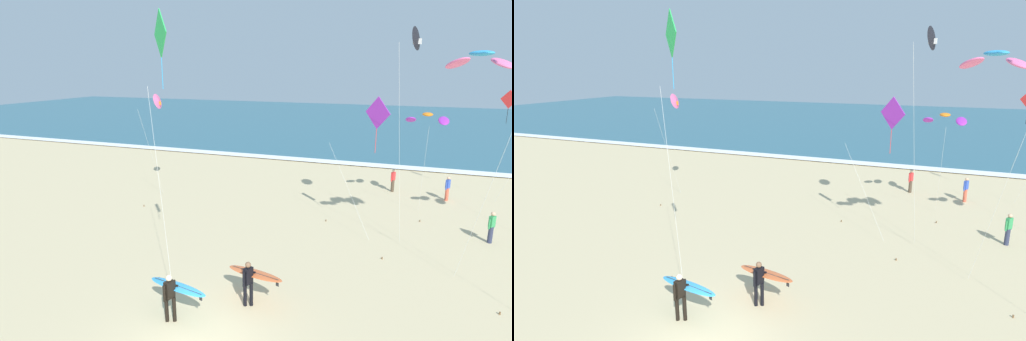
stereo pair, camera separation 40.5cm
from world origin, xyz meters
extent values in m
plane|color=#CCB789|center=(0.00, 0.00, 0.00)|extent=(160.00, 160.00, 0.00)
cube|color=#2D6075|center=(0.00, 56.17, 0.04)|extent=(160.00, 60.00, 0.08)
cube|color=white|center=(0.00, 26.47, 0.09)|extent=(160.00, 1.55, 0.01)
cylinder|color=black|center=(0.69, 2.32, 0.44)|extent=(0.13, 0.13, 0.88)
cylinder|color=black|center=(0.89, 2.42, 0.44)|extent=(0.13, 0.13, 0.88)
cube|color=black|center=(0.79, 2.37, 1.18)|extent=(0.30, 0.39, 0.60)
cube|color=blue|center=(0.69, 2.40, 1.22)|extent=(0.08, 0.19, 0.32)
sphere|color=brown|center=(0.79, 2.37, 1.60)|extent=(0.21, 0.21, 0.21)
cylinder|color=black|center=(0.72, 2.15, 1.14)|extent=(0.09, 0.09, 0.56)
cylinder|color=black|center=(0.87, 2.58, 1.29)|extent=(0.09, 0.09, 0.26)
cylinder|color=black|center=(0.84, 2.69, 1.16)|extent=(0.26, 0.16, 0.14)
ellipsoid|color=orange|center=(0.91, 2.71, 1.12)|extent=(2.50, 1.37, 0.26)
cube|color=#333333|center=(0.91, 2.71, 1.16)|extent=(2.03, 0.73, 0.17)
cube|color=#262628|center=(1.88, 2.37, 1.05)|extent=(0.12, 0.05, 0.14)
cylinder|color=black|center=(-1.42, 0.51, 0.44)|extent=(0.13, 0.13, 0.88)
cylinder|color=black|center=(-1.18, 0.61, 0.44)|extent=(0.13, 0.13, 0.88)
cube|color=black|center=(-1.30, 0.56, 1.18)|extent=(0.28, 0.38, 0.60)
cube|color=white|center=(-1.40, 0.59, 1.22)|extent=(0.06, 0.20, 0.32)
sphere|color=beige|center=(-1.30, 0.56, 1.60)|extent=(0.21, 0.21, 0.21)
cylinder|color=black|center=(-1.36, 0.34, 1.14)|extent=(0.09, 0.09, 0.56)
cylinder|color=black|center=(-1.24, 0.78, 1.29)|extent=(0.09, 0.09, 0.26)
cylinder|color=black|center=(-1.27, 0.88, 1.16)|extent=(0.26, 0.14, 0.14)
ellipsoid|color=#3399D8|center=(-1.21, 0.91, 1.12)|extent=(2.60, 1.19, 0.20)
cube|color=#333333|center=(-1.21, 0.91, 1.16)|extent=(2.17, 0.61, 0.12)
cube|color=#262628|center=(-0.17, 0.62, 1.05)|extent=(0.12, 0.04, 0.14)
cube|color=green|center=(-1.61, 1.29, 9.36)|extent=(1.06, 0.99, 1.42)
cylinder|color=#2D99DB|center=(-1.61, 1.29, 8.17)|extent=(0.02, 0.02, 0.96)
cylinder|color=silver|center=(-2.44, 2.07, 3.89)|extent=(1.69, 1.58, 7.59)
cylinder|color=brown|center=(-3.28, 2.86, 0.05)|extent=(0.06, 0.06, 0.10)
ellipsoid|color=pink|center=(8.66, 7.59, 8.49)|extent=(1.10, 1.29, 0.54)
ellipsoid|color=#2D99DB|center=(7.88, 7.13, 8.83)|extent=(1.09, 1.28, 0.20)
ellipsoid|color=pink|center=(7.10, 6.67, 8.49)|extent=(1.10, 1.29, 0.54)
cylinder|color=silver|center=(8.54, 6.02, 4.25)|extent=(1.33, 2.23, 8.29)
cylinder|color=brown|center=(9.19, 4.91, 0.05)|extent=(0.06, 0.06, 0.10)
cone|color=pink|center=(-9.57, 12.95, 6.22)|extent=(0.51, 1.02, 0.98)
cube|color=orange|center=(-9.57, 12.95, 6.08)|extent=(0.35, 0.06, 0.24)
cylinder|color=silver|center=(-9.42, 11.63, 3.03)|extent=(0.31, 2.63, 5.87)
cylinder|color=brown|center=(-9.27, 10.32, 0.05)|extent=(0.06, 0.06, 0.10)
ellipsoid|color=purple|center=(7.40, 15.56, 5.41)|extent=(0.62, 1.12, 0.53)
ellipsoid|color=orange|center=(6.53, 15.52, 5.74)|extent=(0.62, 1.11, 0.20)
ellipsoid|color=purple|center=(5.66, 15.49, 5.41)|extent=(0.62, 1.12, 0.53)
cylinder|color=silver|center=(6.57, 14.53, 2.71)|extent=(0.09, 2.00, 5.21)
cylinder|color=brown|center=(6.61, 13.53, 0.05)|extent=(0.06, 0.06, 0.10)
cube|color=purple|center=(4.26, 9.72, 6.32)|extent=(1.18, 0.95, 1.48)
cylinder|color=red|center=(4.26, 9.72, 5.02)|extent=(0.02, 0.02, 1.13)
cylinder|color=silver|center=(2.99, 10.73, 2.27)|extent=(2.55, 2.04, 4.36)
cylinder|color=brown|center=(1.72, 11.74, 0.05)|extent=(0.06, 0.06, 0.10)
cube|color=red|center=(11.04, 18.71, 6.48)|extent=(0.85, 0.73, 1.09)
cylinder|color=black|center=(11.04, 18.71, 5.48)|extent=(0.02, 0.02, 0.90)
cone|color=black|center=(5.67, 10.10, 9.57)|extent=(0.59, 1.09, 1.05)
cube|color=white|center=(5.67, 10.10, 9.43)|extent=(0.36, 0.13, 0.24)
cylinder|color=silver|center=(5.34, 9.02, 4.71)|extent=(0.66, 2.16, 9.21)
cylinder|color=brown|center=(5.02, 7.95, 0.05)|extent=(0.06, 0.06, 0.10)
cylinder|color=#2D334C|center=(9.78, 11.67, 0.42)|extent=(0.22, 0.22, 0.84)
cube|color=#339351|center=(9.78, 11.67, 1.11)|extent=(0.34, 0.36, 0.54)
sphere|color=tan|center=(9.78, 11.67, 1.49)|extent=(0.20, 0.20, 0.20)
cylinder|color=#339351|center=(9.91, 11.83, 1.01)|extent=(0.08, 0.08, 0.50)
cylinder|color=#339351|center=(9.65, 11.51, 1.01)|extent=(0.08, 0.08, 0.50)
cylinder|color=#D8593F|center=(8.20, 18.18, 0.42)|extent=(0.22, 0.22, 0.84)
cube|color=#3351B7|center=(8.20, 18.18, 1.11)|extent=(0.31, 0.37, 0.54)
sphere|color=tan|center=(8.20, 18.18, 1.49)|extent=(0.20, 0.20, 0.20)
cylinder|color=#3351B7|center=(8.10, 18.00, 1.01)|extent=(0.08, 0.08, 0.50)
cylinder|color=#3351B7|center=(8.30, 18.36, 1.01)|extent=(0.08, 0.08, 0.50)
cylinder|color=#4C3D2D|center=(4.83, 19.02, 0.42)|extent=(0.22, 0.22, 0.84)
cube|color=red|center=(4.83, 19.02, 1.11)|extent=(0.30, 0.37, 0.54)
sphere|color=beige|center=(4.83, 19.02, 1.49)|extent=(0.20, 0.20, 0.20)
cylinder|color=red|center=(4.92, 19.21, 1.01)|extent=(0.08, 0.08, 0.50)
cylinder|color=red|center=(4.74, 18.83, 1.01)|extent=(0.08, 0.08, 0.50)
camera|label=1|loc=(5.82, -10.18, 8.39)|focal=29.46mm
camera|label=2|loc=(6.20, -10.03, 8.39)|focal=29.46mm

